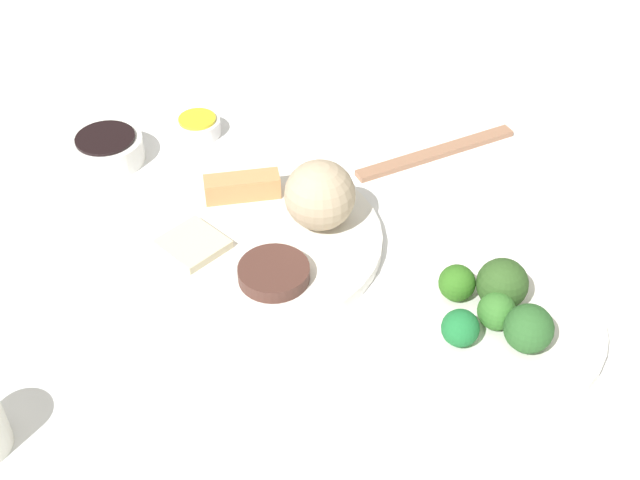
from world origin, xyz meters
name	(u,v)px	position (x,y,z in m)	size (l,w,h in m)	color
tabletop	(243,239)	(0.00, 0.00, 0.01)	(2.20, 2.20, 0.02)	white
main_plate	(258,240)	(-0.01, -0.03, 0.03)	(0.29, 0.29, 0.02)	white
rice_scoop	(320,195)	(0.04, -0.08, 0.08)	(0.08, 0.08, 0.08)	tan
spring_roll	(242,187)	(0.05, 0.02, 0.05)	(0.09, 0.03, 0.03)	tan
crab_rangoon_wonton	(193,244)	(-0.06, 0.03, 0.04)	(0.06, 0.07, 0.01)	beige
stir_fry_heap	(274,273)	(-0.07, -0.08, 0.04)	(0.08, 0.08, 0.02)	#4F2F27
broccoli_plate	(493,325)	(-0.03, -0.32, 0.03)	(0.24, 0.24, 0.01)	white
broccoli_floret_0	(457,283)	(-0.01, -0.27, 0.05)	(0.04, 0.04, 0.04)	#336F1F
broccoli_floret_1	(503,282)	(0.00, -0.31, 0.06)	(0.06, 0.06, 0.06)	#325824
broccoli_floret_2	(529,329)	(-0.05, -0.36, 0.06)	(0.05, 0.05, 0.05)	#2D602B
broccoli_floret_3	(497,311)	(-0.03, -0.32, 0.05)	(0.04, 0.04, 0.04)	#38752C
broccoli_floret_4	(460,328)	(-0.07, -0.29, 0.05)	(0.04, 0.04, 0.04)	#1F7437
soy_sauce_bowl	(107,150)	(0.06, 0.23, 0.04)	(0.10, 0.10, 0.03)	white
soy_sauce_bowl_liquid	(105,138)	(0.06, 0.23, 0.06)	(0.08, 0.08, 0.00)	black
sauce_ramekin_hot_mustard	(198,127)	(0.16, 0.16, 0.03)	(0.06, 0.06, 0.02)	white
sauce_ramekin_hot_mustard_liquid	(197,119)	(0.16, 0.16, 0.04)	(0.05, 0.05, 0.00)	yellow
chopsticks_pair	(436,153)	(0.25, -0.16, 0.02)	(0.24, 0.02, 0.01)	#A27255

